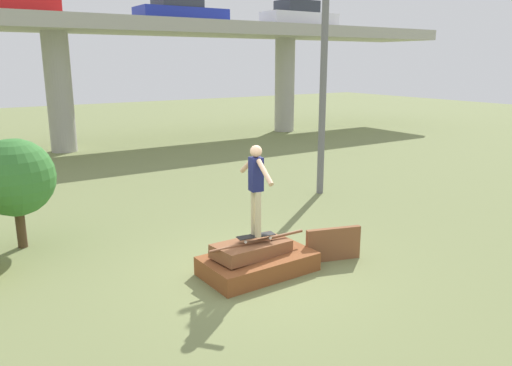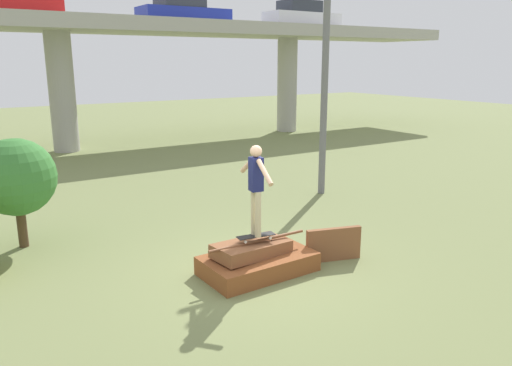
{
  "view_description": "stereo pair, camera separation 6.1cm",
  "coord_description": "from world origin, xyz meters",
  "px_view_note": "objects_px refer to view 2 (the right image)",
  "views": [
    {
      "loc": [
        -4.86,
        -7.35,
        3.93
      ],
      "look_at": [
        -0.04,
        0.01,
        1.76
      ],
      "focal_mm": 35.0,
      "sensor_mm": 36.0,
      "label": 1
    },
    {
      "loc": [
        -4.81,
        -7.38,
        3.93
      ],
      "look_at": [
        -0.04,
        0.01,
        1.76
      ],
      "focal_mm": 35.0,
      "sensor_mm": 36.0,
      "label": 2
    }
  ],
  "objects_px": {
    "utility_pole": "(325,67)",
    "tree_behind_left": "(16,177)",
    "skater": "(256,184)",
    "car_on_overpass_mid": "(183,10)",
    "skateboard": "(256,236)",
    "car_on_overpass_left": "(302,16)"
  },
  "relations": [
    {
      "from": "skateboard",
      "to": "utility_pole",
      "type": "distance_m",
      "value": 6.9
    },
    {
      "from": "skateboard",
      "to": "skater",
      "type": "bearing_deg",
      "value": -149.74
    },
    {
      "from": "utility_pole",
      "to": "tree_behind_left",
      "type": "height_order",
      "value": "utility_pole"
    },
    {
      "from": "car_on_overpass_mid",
      "to": "utility_pole",
      "type": "height_order",
      "value": "utility_pole"
    },
    {
      "from": "skater",
      "to": "car_on_overpass_mid",
      "type": "distance_m",
      "value": 17.78
    },
    {
      "from": "skateboard",
      "to": "skater",
      "type": "distance_m",
      "value": 1.01
    },
    {
      "from": "skateboard",
      "to": "tree_behind_left",
      "type": "height_order",
      "value": "tree_behind_left"
    },
    {
      "from": "car_on_overpass_mid",
      "to": "skateboard",
      "type": "bearing_deg",
      "value": -110.85
    },
    {
      "from": "car_on_overpass_left",
      "to": "tree_behind_left",
      "type": "height_order",
      "value": "car_on_overpass_left"
    },
    {
      "from": "car_on_overpass_left",
      "to": "tree_behind_left",
      "type": "relative_size",
      "value": 1.84
    },
    {
      "from": "skater",
      "to": "car_on_overpass_mid",
      "type": "height_order",
      "value": "car_on_overpass_mid"
    },
    {
      "from": "skater",
      "to": "tree_behind_left",
      "type": "bearing_deg",
      "value": 131.81
    },
    {
      "from": "car_on_overpass_left",
      "to": "tree_behind_left",
      "type": "xyz_separation_m",
      "value": [
        -16.45,
        -11.56,
        -4.75
      ]
    },
    {
      "from": "tree_behind_left",
      "to": "utility_pole",
      "type": "bearing_deg",
      "value": -0.21
    },
    {
      "from": "skateboard",
      "to": "tree_behind_left",
      "type": "bearing_deg",
      "value": 131.81
    },
    {
      "from": "car_on_overpass_left",
      "to": "utility_pole",
      "type": "bearing_deg",
      "value": -124.98
    },
    {
      "from": "utility_pole",
      "to": "tree_behind_left",
      "type": "relative_size",
      "value": 3.07
    },
    {
      "from": "tree_behind_left",
      "to": "skater",
      "type": "bearing_deg",
      "value": -48.19
    },
    {
      "from": "utility_pole",
      "to": "car_on_overpass_mid",
      "type": "bearing_deg",
      "value": 84.1
    },
    {
      "from": "skater",
      "to": "tree_behind_left",
      "type": "xyz_separation_m",
      "value": [
        -3.48,
        3.89,
        -0.21
      ]
    },
    {
      "from": "tree_behind_left",
      "to": "car_on_overpass_mid",
      "type": "bearing_deg",
      "value": 51.74
    },
    {
      "from": "skateboard",
      "to": "skater",
      "type": "relative_size",
      "value": 0.44
    }
  ]
}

